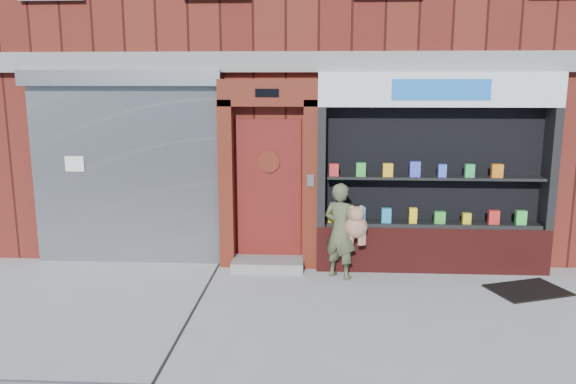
{
  "coord_description": "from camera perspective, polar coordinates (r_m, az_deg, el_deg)",
  "views": [
    {
      "loc": [
        0.02,
        -6.62,
        2.84
      ],
      "look_at": [
        -0.4,
        1.0,
        1.36
      ],
      "focal_mm": 35.0,
      "sensor_mm": 36.0,
      "label": 1
    }
  ],
  "objects": [
    {
      "name": "red_door_bay",
      "position": [
        8.62,
        -2.0,
        1.77
      ],
      "size": [
        1.52,
        0.58,
        2.9
      ],
      "color": "#51180D",
      "rests_on": "ground"
    },
    {
      "name": "ground",
      "position": [
        7.2,
        2.81,
        -12.24
      ],
      "size": [
        80.0,
        80.0,
        0.0
      ],
      "primitive_type": "plane",
      "color": "#9E9E99",
      "rests_on": "ground"
    },
    {
      "name": "woman",
      "position": [
        8.26,
        5.61,
        -3.83
      ],
      "size": [
        0.71,
        0.57,
        1.43
      ],
      "color": "#4B5437",
      "rests_on": "ground"
    },
    {
      "name": "building",
      "position": [
        12.66,
        3.2,
        16.25
      ],
      "size": [
        12.0,
        8.16,
        8.0
      ],
      "color": "#581A14",
      "rests_on": "ground"
    },
    {
      "name": "doormat",
      "position": [
        8.59,
        23.17,
        -9.15
      ],
      "size": [
        1.18,
        1.0,
        0.02
      ],
      "primitive_type": "cube",
      "rotation": [
        0.0,
        0.0,
        0.35
      ],
      "color": "black",
      "rests_on": "ground"
    },
    {
      "name": "shutter_bay",
      "position": [
        9.13,
        -16.2,
        3.51
      ],
      "size": [
        3.1,
        0.3,
        3.04
      ],
      "color": "gray",
      "rests_on": "ground"
    },
    {
      "name": "pharmacy_bay",
      "position": [
        8.73,
        14.52,
        0.96
      ],
      "size": [
        3.5,
        0.41,
        3.0
      ],
      "color": "#531613",
      "rests_on": "ground"
    }
  ]
}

